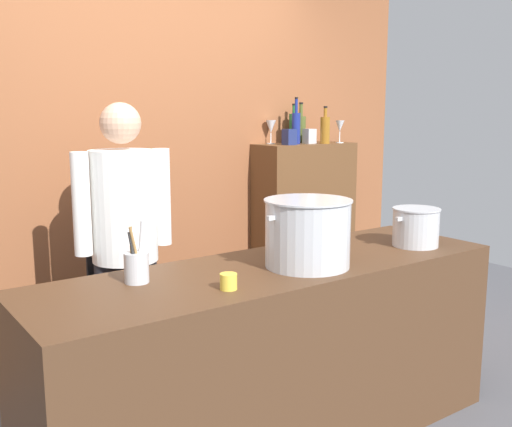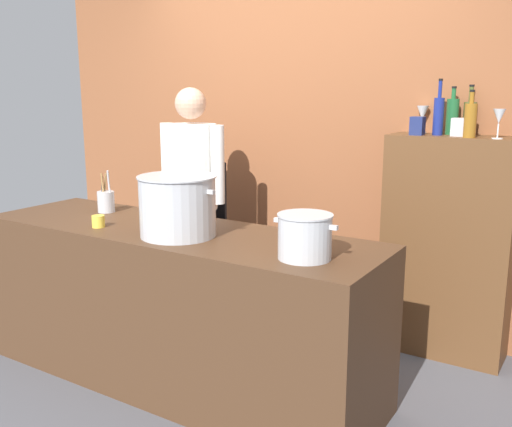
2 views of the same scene
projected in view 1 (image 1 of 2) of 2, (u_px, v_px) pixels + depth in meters
The scene contains 16 objects.
brick_back_panel at pixel (143, 129), 3.81m from camera, with size 4.40×0.10×3.00m, color brown.
prep_counter at pixel (275, 356), 2.87m from camera, with size 2.37×0.70×0.90m, color #472D1C.
bar_cabinet at pixel (304, 236), 4.46m from camera, with size 0.76×0.32×1.38m, color brown.
chef at pixel (124, 237), 3.11m from camera, with size 0.53×0.36×1.66m.
stockpot_large at pixel (308, 233), 2.75m from camera, with size 0.47×0.41×0.32m.
stockpot_small at pixel (416, 227), 3.18m from camera, with size 0.32×0.25×0.21m.
utensil_crock at pixel (136, 266), 2.51m from camera, with size 0.10×0.10×0.26m.
butter_jar at pixel (228, 282), 2.42m from camera, with size 0.07×0.07×0.07m, color yellow.
wine_bottle_amber at pixel (325, 129), 4.30m from camera, with size 0.07×0.07×0.27m.
wine_bottle_olive at pixel (301, 128), 4.44m from camera, with size 0.07×0.07×0.30m.
wine_bottle_green at pixel (294, 128), 4.35m from camera, with size 0.07×0.07×0.29m.
wine_bottle_cobalt at pixel (296, 127), 4.24m from camera, with size 0.06×0.06×0.33m.
wine_glass_tall at pixel (271, 127), 4.27m from camera, with size 0.08×0.08×0.17m.
wine_glass_short at pixel (340, 127), 4.38m from camera, with size 0.07×0.07×0.17m.
spice_tin_silver at pixel (309, 136), 4.32m from camera, with size 0.07×0.07×0.11m, color #B2B2B7.
spice_tin_navy at pixel (289, 137), 4.15m from camera, with size 0.08×0.08×0.11m, color navy.
Camera 1 is at (-1.66, -2.14, 1.62)m, focal length 41.69 mm.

